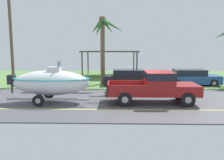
# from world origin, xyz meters

# --- Properties ---
(ground) EXTENTS (36.00, 22.00, 0.11)m
(ground) POSITION_xyz_m (0.00, 8.38, -0.01)
(ground) COLOR #4C4C51
(pickup_truck_towing) EXTENTS (5.48, 2.12, 1.85)m
(pickup_truck_towing) POSITION_xyz_m (1.13, -0.19, 1.03)
(pickup_truck_towing) COLOR maroon
(pickup_truck_towing) RESTS_ON ground
(boat_on_trailer) EXTENTS (5.73, 2.24, 2.44)m
(boat_on_trailer) POSITION_xyz_m (-5.20, -0.19, 1.18)
(boat_on_trailer) COLOR gray
(boat_on_trailer) RESTS_ON ground
(parked_sedan_near) EXTENTS (4.59, 1.93, 1.38)m
(parked_sedan_near) POSITION_xyz_m (5.09, 6.26, 0.67)
(parked_sedan_near) COLOR #234C89
(parked_sedan_near) RESTS_ON ground
(parked_sedan_far) EXTENTS (4.58, 1.81, 1.38)m
(parked_sedan_far) POSITION_xyz_m (-0.16, 5.91, 0.67)
(parked_sedan_far) COLOR black
(parked_sedan_far) RESTS_ON ground
(carport_awning) EXTENTS (6.11, 5.20, 2.91)m
(carport_awning) POSITION_xyz_m (-2.09, 12.24, 2.77)
(carport_awning) COLOR #4C4238
(carport_awning) RESTS_ON ground
(palm_tree_mid) EXTENTS (2.99, 2.66, 5.95)m
(palm_tree_mid) POSITION_xyz_m (-2.48, 6.55, 4.31)
(palm_tree_mid) COLOR brown
(palm_tree_mid) RESTS_ON ground
(utility_pole) EXTENTS (0.24, 1.80, 8.16)m
(utility_pole) POSITION_xyz_m (-9.71, 4.74, 4.23)
(utility_pole) COLOR brown
(utility_pole) RESTS_ON ground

